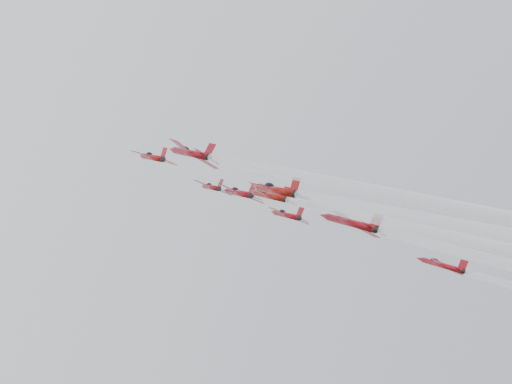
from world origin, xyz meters
TOP-DOWN VIEW (x-y plane):
  - jet_lead at (3.97, 22.31)m, footprint 9.27×11.58m
  - jet_row2_left at (-15.08, 14.83)m, footprint 9.68×12.09m
  - jet_row2_center at (2.71, 10.91)m, footprint 10.60×13.24m
  - jet_row2_right at (16.95, 12.83)m, footprint 10.01×12.50m
  - jet_center at (-2.25, -41.35)m, footprint 9.25×83.53m
  - jet_rear_farleft at (-23.31, -47.55)m, footprint 9.05×81.68m

SIDE VIEW (x-z plane):
  - jet_rear_farleft at x=-23.31m, z-range 98.41..155.26m
  - jet_center at x=-2.25m, z-range 102.05..160.18m
  - jet_row2_center at x=2.71m, z-range 162.49..172.00m
  - jet_row2_right at x=16.95m, z-range 164.08..173.06m
  - jet_row2_left at x=-15.08m, z-range 165.60..174.28m
  - jet_lead at x=3.97m, z-range 170.94..179.25m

